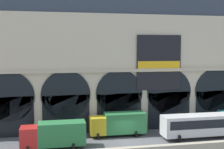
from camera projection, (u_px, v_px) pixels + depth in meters
The scene contains 5 objects.
ground_plane at pixel (128, 142), 37.25m from camera, with size 200.00×200.00×0.00m, color #54565B.
station_building at pixel (116, 62), 43.91m from camera, with size 46.40×5.77×20.04m.
box_truck_midwest at pixel (54, 134), 34.63m from camera, with size 7.50×2.91×3.12m.
box_truck_center at pixel (118, 123), 39.71m from camera, with size 7.50×2.91×3.12m.
bus_mideast at pixel (203, 125), 38.73m from camera, with size 11.00×3.25×3.10m.
Camera 1 is at (-9.16, -35.27, 11.69)m, focal length 47.25 mm.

